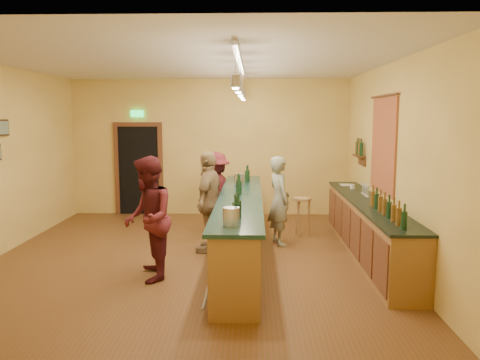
{
  "coord_description": "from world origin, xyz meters",
  "views": [
    {
      "loc": [
        1.04,
        -7.55,
        2.35
      ],
      "look_at": [
        0.82,
        0.2,
        1.28
      ],
      "focal_mm": 35.0,
      "sensor_mm": 36.0,
      "label": 1
    }
  ],
  "objects_px": {
    "bartender": "(279,201)",
    "bar_stool": "(302,205)",
    "back_counter": "(368,228)",
    "customer_b": "(209,202)",
    "customer_a": "(148,219)",
    "customer_c": "(216,192)",
    "tasting_bar": "(240,222)"
  },
  "relations": [
    {
      "from": "bartender",
      "to": "bar_stool",
      "type": "bearing_deg",
      "value": -56.25
    },
    {
      "from": "back_counter",
      "to": "bar_stool",
      "type": "bearing_deg",
      "value": 126.47
    },
    {
      "from": "customer_b",
      "to": "bar_stool",
      "type": "relative_size",
      "value": 2.32
    },
    {
      "from": "customer_a",
      "to": "customer_c",
      "type": "bearing_deg",
      "value": 152.83
    },
    {
      "from": "back_counter",
      "to": "bar_stool",
      "type": "distance_m",
      "value": 1.64
    },
    {
      "from": "customer_c",
      "to": "bar_stool",
      "type": "bearing_deg",
      "value": 102.34
    },
    {
      "from": "customer_b",
      "to": "bar_stool",
      "type": "xyz_separation_m",
      "value": [
        1.72,
        1.11,
        -0.26
      ]
    },
    {
      "from": "customer_a",
      "to": "back_counter",
      "type": "bearing_deg",
      "value": 97.56
    },
    {
      "from": "back_counter",
      "to": "bar_stool",
      "type": "xyz_separation_m",
      "value": [
        -0.97,
        1.32,
        0.13
      ]
    },
    {
      "from": "customer_b",
      "to": "back_counter",
      "type": "bearing_deg",
      "value": 98.35
    },
    {
      "from": "bartender",
      "to": "customer_a",
      "type": "height_order",
      "value": "customer_a"
    },
    {
      "from": "tasting_bar",
      "to": "bar_stool",
      "type": "distance_m",
      "value": 1.9
    },
    {
      "from": "customer_a",
      "to": "customer_c",
      "type": "xyz_separation_m",
      "value": [
        0.74,
        2.8,
        -0.08
      ]
    },
    {
      "from": "tasting_bar",
      "to": "back_counter",
      "type": "bearing_deg",
      "value": 4.83
    },
    {
      "from": "bartender",
      "to": "bar_stool",
      "type": "distance_m",
      "value": 0.82
    },
    {
      "from": "bartender",
      "to": "customer_b",
      "type": "distance_m",
      "value": 1.33
    },
    {
      "from": "customer_a",
      "to": "bar_stool",
      "type": "xyz_separation_m",
      "value": [
        2.46,
        2.56,
        -0.28
      ]
    },
    {
      "from": "customer_a",
      "to": "customer_b",
      "type": "bearing_deg",
      "value": 140.58
    },
    {
      "from": "customer_c",
      "to": "bar_stool",
      "type": "relative_size",
      "value": 2.16
    },
    {
      "from": "back_counter",
      "to": "customer_b",
      "type": "relative_size",
      "value": 2.59
    },
    {
      "from": "bartender",
      "to": "bar_stool",
      "type": "relative_size",
      "value": 2.15
    },
    {
      "from": "back_counter",
      "to": "customer_b",
      "type": "distance_m",
      "value": 2.73
    },
    {
      "from": "customer_b",
      "to": "customer_c",
      "type": "distance_m",
      "value": 1.36
    },
    {
      "from": "customer_b",
      "to": "bartender",
      "type": "bearing_deg",
      "value": 124.1
    },
    {
      "from": "tasting_bar",
      "to": "customer_b",
      "type": "relative_size",
      "value": 2.91
    },
    {
      "from": "customer_a",
      "to": "customer_c",
      "type": "distance_m",
      "value": 2.9
    },
    {
      "from": "tasting_bar",
      "to": "customer_c",
      "type": "relative_size",
      "value": 3.12
    },
    {
      "from": "back_counter",
      "to": "tasting_bar",
      "type": "bearing_deg",
      "value": -175.17
    },
    {
      "from": "bar_stool",
      "to": "back_counter",
      "type": "bearing_deg",
      "value": -53.53
    },
    {
      "from": "customer_b",
      "to": "customer_c",
      "type": "bearing_deg",
      "value": -167.29
    },
    {
      "from": "customer_c",
      "to": "bartender",
      "type": "bearing_deg",
      "value": 75.24
    },
    {
      "from": "back_counter",
      "to": "customer_b",
      "type": "height_order",
      "value": "customer_b"
    }
  ]
}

